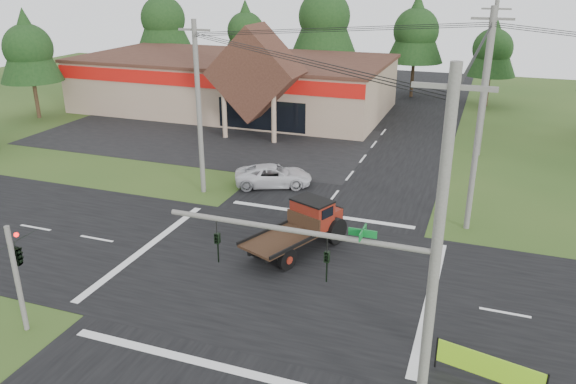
% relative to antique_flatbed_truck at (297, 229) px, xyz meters
% --- Properties ---
extents(ground, '(120.00, 120.00, 0.00)m').
position_rel_antique_flatbed_truck_xyz_m(ground, '(-0.21, -2.30, -1.22)').
color(ground, '#2C4A1A').
rests_on(ground, ground).
extents(road_ns, '(12.00, 120.00, 0.02)m').
position_rel_antique_flatbed_truck_xyz_m(road_ns, '(-0.21, -2.30, -1.21)').
color(road_ns, black).
rests_on(road_ns, ground).
extents(road_ew, '(120.00, 12.00, 0.02)m').
position_rel_antique_flatbed_truck_xyz_m(road_ew, '(-0.21, -2.30, -1.21)').
color(road_ew, black).
rests_on(road_ew, ground).
extents(parking_apron, '(28.00, 14.00, 0.02)m').
position_rel_antique_flatbed_truck_xyz_m(parking_apron, '(-14.21, 16.70, -1.21)').
color(parking_apron, black).
rests_on(parking_apron, ground).
extents(cvs_building, '(30.40, 18.20, 9.19)m').
position_rel_antique_flatbed_truck_xyz_m(cvs_building, '(-15.91, 27.26, 1.55)').
color(cvs_building, gray).
rests_on(cvs_building, ground).
extents(traffic_signal_mast, '(8.12, 0.24, 7.00)m').
position_rel_antique_flatbed_truck_xyz_m(traffic_signal_mast, '(5.61, -9.80, 3.20)').
color(traffic_signal_mast, '#595651').
rests_on(traffic_signal_mast, ground).
extents(traffic_signal_corner, '(0.53, 2.48, 4.40)m').
position_rel_antique_flatbed_truck_xyz_m(traffic_signal_corner, '(-7.71, -9.63, 2.30)').
color(traffic_signal_corner, '#595651').
rests_on(traffic_signal_corner, ground).
extents(utility_pole_nr, '(2.00, 0.30, 11.00)m').
position_rel_antique_flatbed_truck_xyz_m(utility_pole_nr, '(7.29, -9.80, 4.41)').
color(utility_pole_nr, '#595651').
rests_on(utility_pole_nr, ground).
extents(utility_pole_nw, '(2.00, 0.30, 10.50)m').
position_rel_antique_flatbed_truck_xyz_m(utility_pole_nw, '(-8.21, 5.70, 4.16)').
color(utility_pole_nw, '#595651').
rests_on(utility_pole_nw, ground).
extents(utility_pole_ne, '(2.00, 0.30, 11.50)m').
position_rel_antique_flatbed_truck_xyz_m(utility_pole_ne, '(7.79, 5.70, 4.67)').
color(utility_pole_ne, '#595651').
rests_on(utility_pole_ne, ground).
extents(utility_pole_n, '(2.00, 0.30, 11.20)m').
position_rel_antique_flatbed_truck_xyz_m(utility_pole_n, '(7.79, 19.70, 4.52)').
color(utility_pole_n, '#595651').
rests_on(utility_pole_n, ground).
extents(tree_row_a, '(6.72, 6.72, 12.12)m').
position_rel_antique_flatbed_truck_xyz_m(tree_row_a, '(-30.21, 37.70, 6.82)').
color(tree_row_a, '#332316').
rests_on(tree_row_a, ground).
extents(tree_row_b, '(5.60, 5.60, 10.10)m').
position_rel_antique_flatbed_truck_xyz_m(tree_row_b, '(-20.21, 39.70, 5.48)').
color(tree_row_b, '#332316').
rests_on(tree_row_b, ground).
extents(tree_row_c, '(7.28, 7.28, 13.13)m').
position_rel_antique_flatbed_truck_xyz_m(tree_row_c, '(-10.21, 38.70, 7.50)').
color(tree_row_c, '#332316').
rests_on(tree_row_c, ground).
extents(tree_row_d, '(6.16, 6.16, 11.11)m').
position_rel_antique_flatbed_truck_xyz_m(tree_row_d, '(-0.21, 39.70, 6.15)').
color(tree_row_d, '#332316').
rests_on(tree_row_d, ground).
extents(tree_row_e, '(5.04, 5.04, 9.09)m').
position_rel_antique_flatbed_truck_xyz_m(tree_row_e, '(7.79, 37.70, 4.81)').
color(tree_row_e, '#332316').
rests_on(tree_row_e, ground).
extents(tree_side_w, '(5.60, 5.60, 10.10)m').
position_rel_antique_flatbed_truck_xyz_m(tree_side_w, '(-32.21, 17.70, 5.48)').
color(tree_side_w, '#332316').
rests_on(tree_side_w, ground).
extents(antique_flatbed_truck, '(4.33, 6.26, 2.45)m').
position_rel_antique_flatbed_truck_xyz_m(antique_flatbed_truck, '(0.00, 0.00, 0.00)').
color(antique_flatbed_truck, '#5D1A0D').
rests_on(antique_flatbed_truck, ground).
extents(roadside_banner, '(3.57, 0.89, 1.24)m').
position_rel_antique_flatbed_truck_xyz_m(roadside_banner, '(9.21, -7.08, -0.60)').
color(roadside_banner, '#86C81A').
rests_on(roadside_banner, ground).
extents(white_pickup, '(5.44, 4.01, 1.37)m').
position_rel_antique_flatbed_truck_xyz_m(white_pickup, '(-4.43, 8.20, -0.54)').
color(white_pickup, silver).
rests_on(white_pickup, ground).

